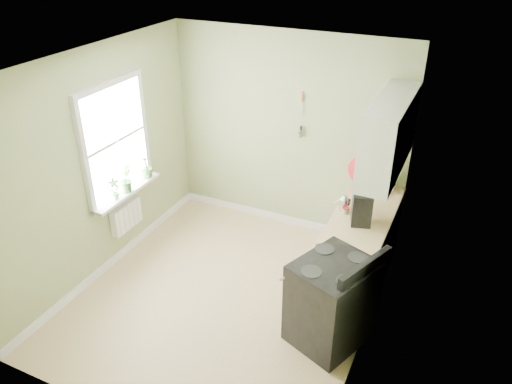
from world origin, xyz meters
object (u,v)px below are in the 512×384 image
at_px(stand_mixer, 387,173).
at_px(kettle, 344,203).
at_px(stove, 332,301).
at_px(coffee_maker, 362,209).

relative_size(stand_mixer, kettle, 2.30).
height_order(stand_mixer, kettle, stand_mixer).
distance_m(stove, coffee_maker, 1.07).
height_order(stove, kettle, kettle).
bearing_deg(stove, stand_mixer, 87.47).
xyz_separation_m(stand_mixer, kettle, (-0.31, -0.79, -0.09)).
distance_m(kettle, coffee_maker, 0.32).
bearing_deg(kettle, coffee_maker, -37.39).
bearing_deg(stand_mixer, kettle, -111.51).
distance_m(stove, kettle, 1.21).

